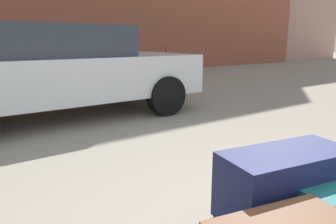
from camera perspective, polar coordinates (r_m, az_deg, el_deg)
The scene contains 6 objects.
duffel_bag_navy_stacked_top at distance 1.68m, azimuth 20.88°, elevation -12.20°, with size 0.67×0.30×0.34m, color #191E47.
parked_car at distance 5.11m, azimuth -19.97°, elevation 7.44°, with size 4.31×1.94×1.42m.
bicycle_leaning at distance 10.97m, azimuth -2.42°, elevation 8.86°, with size 1.76×0.19×0.96m.
bollard_kerb_near at distance 8.81m, azimuth -12.60°, elevation 7.13°, with size 0.21×0.21×0.64m, color #383838.
bollard_kerb_mid at distance 9.43m, azimuth -4.54°, elevation 7.79°, with size 0.21×0.21×0.64m, color #383838.
bollard_kerb_far at distance 10.39m, azimuth 3.70°, elevation 8.30°, with size 0.21×0.21×0.64m, color #383838.
Camera 1 is at (-1.25, -0.61, 1.21)m, focal length 32.93 mm.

